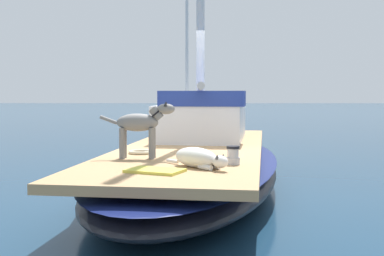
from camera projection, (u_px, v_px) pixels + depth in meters
ground_plane at (193, 189)px, 7.66m from camera, size 120.00×120.00×0.00m
sailboat_main at (193, 168)px, 7.63m from camera, size 3.42×7.50×0.66m
cabin_house at (203, 120)px, 8.69m from camera, size 1.67×2.38×0.84m
dog_white at (198, 158)px, 5.45m from camera, size 0.71×0.75×0.22m
dog_grey at (141, 124)px, 6.20m from camera, size 0.94×0.24×0.70m
deck_winch at (233, 156)px, 5.70m from camera, size 0.16×0.16×0.21m
coiled_rope at (141, 152)px, 6.71m from camera, size 0.32×0.32×0.04m
deck_towel at (155, 171)px, 5.16m from camera, size 0.66×0.55×0.03m
moored_boat_far_astern at (185, 115)px, 19.49m from camera, size 2.66×8.06×7.41m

